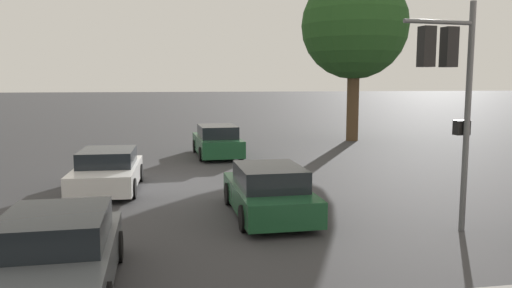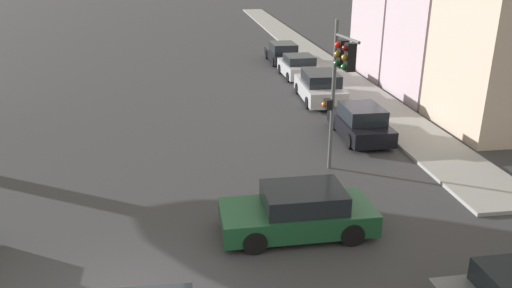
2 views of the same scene
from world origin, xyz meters
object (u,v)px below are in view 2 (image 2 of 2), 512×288
(parked_car_0, at_px, (360,123))
(parked_car_3, at_px, (283,53))
(traffic_signal, at_px, (340,72))
(crossing_car_0, at_px, (299,212))
(parked_car_1, at_px, (320,87))
(parked_car_2, at_px, (299,67))

(parked_car_0, xyz_separation_m, parked_car_3, (-0.21, 16.26, -0.00))
(traffic_signal, bearing_deg, parked_car_3, -101.38)
(crossing_car_0, bearing_deg, parked_car_1, -108.07)
(traffic_signal, relative_size, parked_car_0, 1.37)
(parked_car_0, distance_m, parked_car_2, 11.46)
(parked_car_1, bearing_deg, parked_car_2, 1.32)
(traffic_signal, height_order, parked_car_1, traffic_signal)
(parked_car_0, xyz_separation_m, parked_car_2, (-0.12, 11.46, 0.01))
(crossing_car_0, xyz_separation_m, parked_car_2, (4.24, 18.75, 0.03))
(parked_car_0, distance_m, parked_car_1, 5.92)
(parked_car_0, bearing_deg, traffic_signal, 148.02)
(parked_car_2, bearing_deg, traffic_signal, 170.41)
(traffic_signal, xyz_separation_m, parked_car_0, (2.20, 3.55, -3.05))
(parked_car_3, bearing_deg, parked_car_0, -179.96)
(parked_car_1, bearing_deg, parked_car_3, 2.24)
(crossing_car_0, bearing_deg, parked_car_0, -121.44)
(crossing_car_0, relative_size, parked_car_1, 0.91)
(traffic_signal, bearing_deg, parked_car_0, -127.42)
(crossing_car_0, distance_m, parked_car_1, 13.85)
(traffic_signal, distance_m, crossing_car_0, 5.31)
(traffic_signal, bearing_deg, parked_car_1, -107.56)
(parked_car_1, distance_m, parked_car_3, 10.35)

